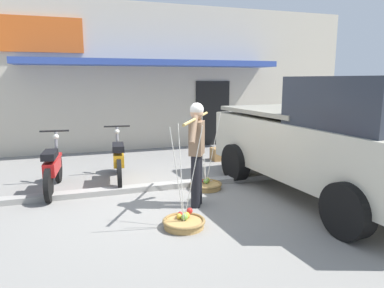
{
  "coord_description": "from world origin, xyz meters",
  "views": [
    {
      "loc": [
        -1.51,
        -5.63,
        2.06
      ],
      "look_at": [
        0.56,
        0.6,
        0.85
      ],
      "focal_mm": 33.04,
      "sensor_mm": 36.0,
      "label": 1
    }
  ],
  "objects": [
    {
      "name": "ground_plane",
      "position": [
        0.0,
        0.0,
        0.0
      ],
      "size": [
        90.0,
        90.0,
        0.0
      ],
      "primitive_type": "plane",
      "color": "gray"
    },
    {
      "name": "sidewalk_curb",
      "position": [
        0.0,
        0.7,
        0.05
      ],
      "size": [
        20.0,
        0.24,
        0.1
      ],
      "primitive_type": "cube",
      "color": "gray",
      "rests_on": "ground"
    },
    {
      "name": "fruit_vendor",
      "position": [
        0.32,
        -0.36,
        0.98
      ],
      "size": [
        0.96,
        1.59,
        1.7
      ],
      "color": "black",
      "rests_on": "ground"
    },
    {
      "name": "fruit_basket_left_side",
      "position": [
        -0.14,
        -1.14,
        0.08
      ],
      "size": [
        0.61,
        0.61,
        1.45
      ],
      "color": "#B2894C",
      "rests_on": "ground"
    },
    {
      "name": "fruit_basket_right_side",
      "position": [
        0.78,
        0.43,
        0.08
      ],
      "size": [
        0.61,
        0.61,
        1.45
      ],
      "color": "#B2894C",
      "rests_on": "ground"
    },
    {
      "name": "motorcycle_nearest_shop",
      "position": [
        -1.95,
        1.16,
        0.45
      ],
      "size": [
        0.54,
        1.82,
        1.09
      ],
      "color": "black",
      "rests_on": "ground"
    },
    {
      "name": "motorcycle_second_in_row",
      "position": [
        -0.73,
        1.48,
        0.45
      ],
      "size": [
        0.54,
        1.82,
        1.09
      ],
      "color": "black",
      "rests_on": "ground"
    },
    {
      "name": "parked_truck",
      "position": [
        2.62,
        -0.76,
        1.03
      ],
      "size": [
        2.43,
        4.83,
        2.1
      ],
      "color": "beige",
      "rests_on": "ground"
    },
    {
      "name": "storefront_building",
      "position": [
        0.64,
        7.16,
        2.1
      ],
      "size": [
        13.0,
        6.0,
        4.2
      ],
      "color": "beige",
      "rests_on": "ground"
    },
    {
      "name": "wooden_crate",
      "position": [
        1.98,
        2.59,
        0.16
      ],
      "size": [
        0.44,
        0.36,
        0.32
      ],
      "primitive_type": "cube",
      "color": "olive",
      "rests_on": "ground"
    }
  ]
}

